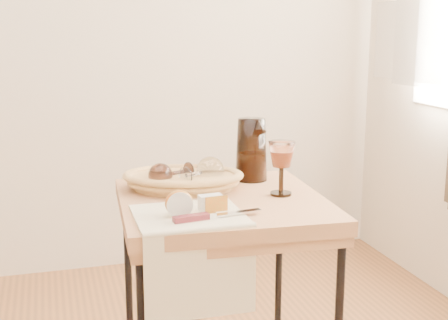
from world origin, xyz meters
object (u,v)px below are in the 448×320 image
object	(u,v)px
side_table	(222,316)
tea_towel	(189,215)
table_knife	(214,214)
apple_half	(179,203)
pitcher	(251,149)
goblet_lying_b	(200,173)
wine_goblet	(281,168)
goblet_lying_a	(173,173)
bread_basket	(183,181)

from	to	relation	value
side_table	tea_towel	world-z (taller)	tea_towel
table_knife	apple_half	bearing A→B (deg)	144.97
tea_towel	table_knife	distance (m)	0.08
pitcher	apple_half	size ratio (longest dim) A/B	3.25
apple_half	goblet_lying_b	bearing A→B (deg)	69.81
side_table	wine_goblet	bearing A→B (deg)	-6.32
side_table	goblet_lying_a	world-z (taller)	goblet_lying_a
goblet_lying_b	apple_half	bearing A→B (deg)	-144.35
side_table	apple_half	xyz separation A→B (m)	(-0.16, -0.16, 0.42)
goblet_lying_a	apple_half	world-z (taller)	goblet_lying_a
goblet_lying_b	apple_half	distance (m)	0.29
table_knife	goblet_lying_b	bearing A→B (deg)	75.01
wine_goblet	apple_half	world-z (taller)	wine_goblet
goblet_lying_a	side_table	bearing A→B (deg)	110.60
goblet_lying_b	pitcher	xyz separation A→B (m)	(0.20, 0.08, 0.05)
table_knife	bread_basket	bearing A→B (deg)	84.08
goblet_lying_a	goblet_lying_b	xyz separation A→B (m)	(0.08, -0.03, 0.01)
wine_goblet	pitcher	bearing A→B (deg)	97.40
goblet_lying_a	table_knife	distance (m)	0.35
goblet_lying_a	goblet_lying_b	distance (m)	0.09
goblet_lying_b	table_knife	world-z (taller)	goblet_lying_b
goblet_lying_a	table_knife	bearing A→B (deg)	77.16
bread_basket	goblet_lying_b	distance (m)	0.06
goblet_lying_b	wine_goblet	world-z (taller)	wine_goblet
wine_goblet	bread_basket	bearing A→B (deg)	151.64
apple_half	wine_goblet	bearing A→B (deg)	26.44
goblet_lying_b	apple_half	xyz separation A→B (m)	(-0.12, -0.26, -0.01)
side_table	pitcher	world-z (taller)	pitcher
goblet_lying_b	wine_goblet	size ratio (longest dim) A/B	0.85
table_knife	goblet_lying_a	bearing A→B (deg)	88.93
bread_basket	pitcher	distance (m)	0.26
tea_towel	goblet_lying_a	distance (m)	0.30
goblet_lying_b	side_table	bearing A→B (deg)	-97.92
table_knife	wine_goblet	bearing A→B (deg)	26.64
goblet_lying_a	goblet_lying_b	world-z (taller)	goblet_lying_b
pitcher	goblet_lying_b	bearing A→B (deg)	-149.57
bread_basket	goblet_lying_b	bearing A→B (deg)	-5.51
tea_towel	pitcher	bearing A→B (deg)	49.41
goblet_lying_b	pitcher	world-z (taller)	pitcher
pitcher	table_knife	xyz separation A→B (m)	(-0.23, -0.38, -0.09)
goblet_lying_b	pitcher	size ratio (longest dim) A/B	0.58
tea_towel	table_knife	bearing A→B (deg)	-39.71
side_table	tea_towel	bearing A→B (deg)	-132.29
goblet_lying_a	pitcher	distance (m)	0.28
goblet_lying_a	apple_half	bearing A→B (deg)	61.65
goblet_lying_a	wine_goblet	distance (m)	0.34
pitcher	apple_half	distance (m)	0.47
tea_towel	bread_basket	xyz separation A→B (m)	(0.05, 0.28, 0.02)
side_table	tea_towel	distance (m)	0.44
tea_towel	bread_basket	distance (m)	0.28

